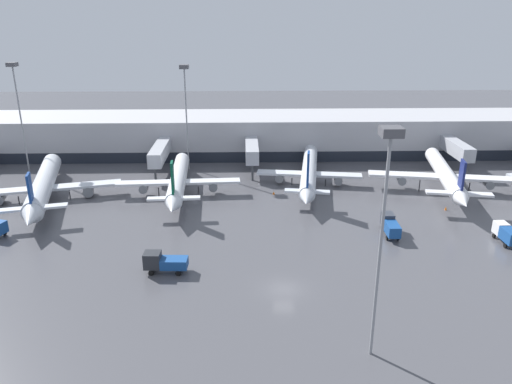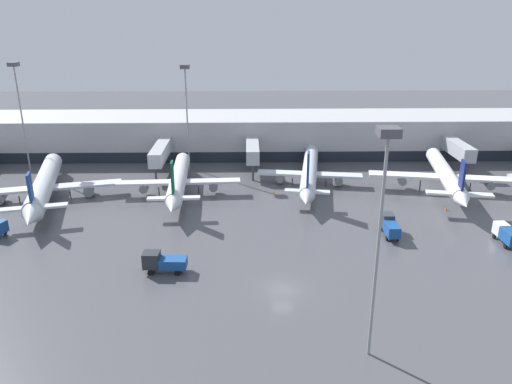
# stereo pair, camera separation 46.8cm
# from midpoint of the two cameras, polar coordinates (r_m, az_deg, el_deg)

# --- Properties ---
(ground_plane) EXTENTS (320.00, 320.00, 0.00)m
(ground_plane) POSITION_cam_midpoint_polar(r_m,az_deg,el_deg) (61.59, 2.97, -11.04)
(ground_plane) COLOR #4C4C51
(terminal_building) EXTENTS (160.00, 31.02, 9.00)m
(terminal_building) POSITION_cam_midpoint_polar(r_m,az_deg,el_deg) (117.69, 0.79, 6.60)
(terminal_building) COLOR #B2B2B7
(terminal_building) RESTS_ON ground_plane
(parked_jet_0) EXTENTS (26.36, 36.79, 8.67)m
(parked_jet_0) POSITION_cam_midpoint_polar(r_m,az_deg,el_deg) (95.87, -23.25, 0.70)
(parked_jet_0) COLOR silver
(parked_jet_0) RESTS_ON ground_plane
(parked_jet_2) EXTENTS (20.28, 35.58, 9.83)m
(parked_jet_2) POSITION_cam_midpoint_polar(r_m,az_deg,el_deg) (96.62, 5.95, 2.35)
(parked_jet_2) COLOR silver
(parked_jet_2) RESTS_ON ground_plane
(parked_jet_3) EXTENTS (27.74, 33.48, 9.23)m
(parked_jet_3) POSITION_cam_midpoint_polar(r_m,az_deg,el_deg) (98.47, 20.68, 1.88)
(parked_jet_3) COLOR white
(parked_jet_3) RESTS_ON ground_plane
(parked_jet_5) EXTENTS (22.45, 31.87, 9.44)m
(parked_jet_5) POSITION_cam_midpoint_polar(r_m,az_deg,el_deg) (91.39, -9.02, 1.40)
(parked_jet_5) COLOR silver
(parked_jet_5) RESTS_ON ground_plane
(service_truck_1) EXTENTS (1.95, 5.72, 2.81)m
(service_truck_1) POSITION_cam_midpoint_polar(r_m,az_deg,el_deg) (77.32, 14.91, -3.68)
(service_truck_1) COLOR #19478C
(service_truck_1) RESTS_ON ground_plane
(service_truck_2) EXTENTS (1.91, 5.28, 2.50)m
(service_truck_2) POSITION_cam_midpoint_polar(r_m,az_deg,el_deg) (80.65, 26.57, -4.23)
(service_truck_2) COLOR #19478C
(service_truck_2) RESTS_ON ground_plane
(service_truck_3) EXTENTS (5.61, 2.27, 2.76)m
(service_truck_3) POSITION_cam_midpoint_polar(r_m,az_deg,el_deg) (65.60, -10.72, -7.83)
(service_truck_3) COLOR #19478C
(service_truck_3) RESTS_ON ground_plane
(traffic_cone_0) EXTENTS (0.52, 0.52, 0.63)m
(traffic_cone_0) POSITION_cam_midpoint_polar(r_m,az_deg,el_deg) (87.55, -10.19, -1.37)
(traffic_cone_0) COLOR orange
(traffic_cone_0) RESTS_ON ground_plane
(traffic_cone_1) EXTENTS (0.44, 0.44, 0.55)m
(traffic_cone_1) POSITION_cam_midpoint_polar(r_m,az_deg,el_deg) (91.69, 1.89, -0.09)
(traffic_cone_1) COLOR orange
(traffic_cone_1) RESTS_ON ground_plane
(traffic_cone_2) EXTENTS (0.44, 0.44, 0.76)m
(traffic_cone_2) POSITION_cam_midpoint_polar(r_m,az_deg,el_deg) (98.00, -12.87, 0.81)
(traffic_cone_2) COLOR orange
(traffic_cone_2) RESTS_ON ground_plane
(traffic_cone_4) EXTENTS (0.39, 0.39, 0.65)m
(traffic_cone_4) POSITION_cam_midpoint_polar(r_m,az_deg,el_deg) (90.19, 20.73, -1.75)
(traffic_cone_4) COLOR orange
(traffic_cone_4) RESTS_ON ground_plane
(apron_light_mast_3) EXTENTS (1.80, 1.80, 22.27)m
(apron_light_mast_3) POSITION_cam_midpoint_polar(r_m,az_deg,el_deg) (112.29, -25.85, 10.56)
(apron_light_mast_3) COLOR gray
(apron_light_mast_3) RESTS_ON ground_plane
(apron_light_mast_4) EXTENTS (1.80, 1.80, 21.69)m
(apron_light_mast_4) POSITION_cam_midpoint_polar(r_m,az_deg,el_deg) (103.94, -8.23, 11.49)
(apron_light_mast_4) COLOR gray
(apron_light_mast_4) RESTS_ON ground_plane
(apron_light_mast_5) EXTENTS (1.80, 1.80, 22.66)m
(apron_light_mast_5) POSITION_cam_midpoint_polar(r_m,az_deg,el_deg) (44.52, 14.35, 0.55)
(apron_light_mast_5) COLOR gray
(apron_light_mast_5) RESTS_ON ground_plane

